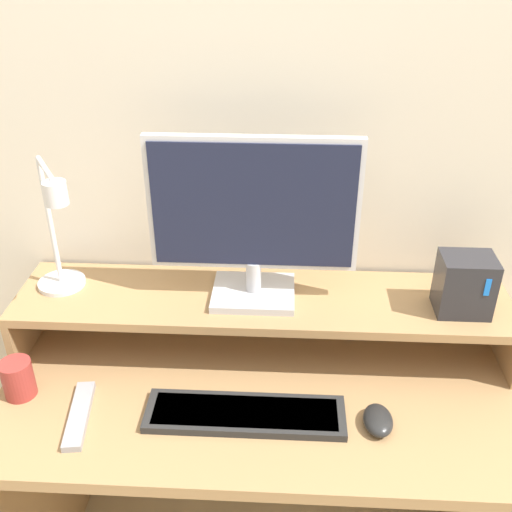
# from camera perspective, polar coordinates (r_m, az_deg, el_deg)

# --- Properties ---
(wall_back) EXTENTS (6.00, 0.05, 2.50)m
(wall_back) POSITION_cam_1_polar(r_m,az_deg,el_deg) (1.44, 1.00, 12.76)
(wall_back) COLOR beige
(wall_back) RESTS_ON ground_plane
(desk) EXTENTS (1.20, 0.58, 0.72)m
(desk) POSITION_cam_1_polar(r_m,az_deg,el_deg) (1.57, 0.27, -18.00)
(desk) COLOR #A87F51
(desk) RESTS_ON ground_plane
(monitor_shelf) EXTENTS (1.20, 0.26, 0.15)m
(monitor_shelf) POSITION_cam_1_polar(r_m,az_deg,el_deg) (1.47, 0.61, -4.58)
(monitor_shelf) COLOR #A87F51
(monitor_shelf) RESTS_ON desk
(monitor) EXTENTS (0.48, 0.16, 0.40)m
(monitor) POSITION_cam_1_polar(r_m,az_deg,el_deg) (1.35, -0.25, 3.73)
(monitor) COLOR #BCBCC1
(monitor) RESTS_ON monitor_shelf
(desk_lamp) EXTENTS (0.16, 0.21, 0.34)m
(desk_lamp) POSITION_cam_1_polar(r_m,az_deg,el_deg) (1.45, -18.39, 1.42)
(desk_lamp) COLOR silver
(desk_lamp) RESTS_ON monitor_shelf
(router_dock) EXTENTS (0.12, 0.10, 0.14)m
(router_dock) POSITION_cam_1_polar(r_m,az_deg,el_deg) (1.45, 19.25, -2.57)
(router_dock) COLOR #28282D
(router_dock) RESTS_ON monitor_shelf
(keyboard) EXTENTS (0.44, 0.12, 0.02)m
(keyboard) POSITION_cam_1_polar(r_m,az_deg,el_deg) (1.35, -1.04, -14.80)
(keyboard) COLOR #282828
(keyboard) RESTS_ON desk
(mouse) EXTENTS (0.06, 0.09, 0.04)m
(mouse) POSITION_cam_1_polar(r_m,az_deg,el_deg) (1.35, 11.54, -15.07)
(mouse) COLOR black
(mouse) RESTS_ON desk
(remote_control) EXTENTS (0.07, 0.20, 0.02)m
(remote_control) POSITION_cam_1_polar(r_m,az_deg,el_deg) (1.40, -16.48, -14.32)
(remote_control) COLOR #99999E
(remote_control) RESTS_ON desk
(mug) EXTENTS (0.07, 0.07, 0.09)m
(mug) POSITION_cam_1_polar(r_m,az_deg,el_deg) (1.48, -21.72, -10.80)
(mug) COLOR #9E332D
(mug) RESTS_ON desk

